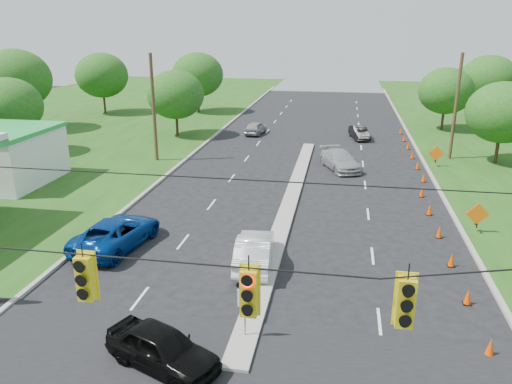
# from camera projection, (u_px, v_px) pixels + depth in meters

# --- Properties ---
(curb_left) EXTENTS (0.25, 110.00, 0.16)m
(curb_left) POSITION_uv_depth(u_px,v_px,m) (184.00, 162.00, 42.67)
(curb_left) COLOR gray
(curb_left) RESTS_ON ground
(curb_right) EXTENTS (0.25, 110.00, 0.16)m
(curb_right) POSITION_uv_depth(u_px,v_px,m) (429.00, 173.00, 39.35)
(curb_right) COLOR gray
(curb_right) RESTS_ON ground
(median) EXTENTS (1.00, 34.00, 0.18)m
(median) POSITION_uv_depth(u_px,v_px,m) (290.00, 204.00, 32.61)
(median) COLOR gray
(median) RESTS_ON ground
(median_sign) EXTENTS (0.55, 0.06, 2.05)m
(median_sign) POSITION_uv_depth(u_px,v_px,m) (245.00, 304.00, 18.13)
(median_sign) COLOR gray
(median_sign) RESTS_ON ground
(signal_span) EXTENTS (25.60, 0.32, 9.00)m
(signal_span) POSITION_uv_depth(u_px,v_px,m) (177.00, 332.00, 10.49)
(signal_span) COLOR #422D1C
(signal_span) RESTS_ON ground
(utility_pole_far_left) EXTENTS (0.28, 0.28, 9.00)m
(utility_pole_far_left) POSITION_uv_depth(u_px,v_px,m) (154.00, 109.00, 41.64)
(utility_pole_far_left) COLOR #422D1C
(utility_pole_far_left) RESTS_ON ground
(utility_pole_far_right) EXTENTS (0.28, 0.28, 9.00)m
(utility_pole_far_right) POSITION_uv_depth(u_px,v_px,m) (456.00, 107.00, 42.20)
(utility_pole_far_right) COLOR #422D1C
(utility_pole_far_right) RESTS_ON ground
(cone_1) EXTENTS (0.32, 0.32, 0.70)m
(cone_1) POSITION_uv_depth(u_px,v_px,m) (490.00, 347.00, 17.52)
(cone_1) COLOR #F64400
(cone_1) RESTS_ON ground
(cone_2) EXTENTS (0.32, 0.32, 0.70)m
(cone_2) POSITION_uv_depth(u_px,v_px,m) (468.00, 297.00, 20.79)
(cone_2) COLOR #F64400
(cone_2) RESTS_ON ground
(cone_3) EXTENTS (0.32, 0.32, 0.70)m
(cone_3) POSITION_uv_depth(u_px,v_px,m) (452.00, 260.00, 24.06)
(cone_3) COLOR #F64400
(cone_3) RESTS_ON ground
(cone_4) EXTENTS (0.32, 0.32, 0.70)m
(cone_4) POSITION_uv_depth(u_px,v_px,m) (439.00, 232.00, 27.33)
(cone_4) COLOR #F64400
(cone_4) RESTS_ON ground
(cone_5) EXTENTS (0.32, 0.32, 0.70)m
(cone_5) POSITION_uv_depth(u_px,v_px,m) (430.00, 210.00, 30.60)
(cone_5) COLOR #F64400
(cone_5) RESTS_ON ground
(cone_6) EXTENTS (0.32, 0.32, 0.70)m
(cone_6) POSITION_uv_depth(u_px,v_px,m) (422.00, 192.00, 33.87)
(cone_6) COLOR #F64400
(cone_6) RESTS_ON ground
(cone_7) EXTENTS (0.32, 0.32, 0.70)m
(cone_7) POSITION_uv_depth(u_px,v_px,m) (424.00, 178.00, 37.04)
(cone_7) COLOR #F64400
(cone_7) RESTS_ON ground
(cone_8) EXTENTS (0.32, 0.32, 0.70)m
(cone_8) POSITION_uv_depth(u_px,v_px,m) (418.00, 165.00, 40.31)
(cone_8) COLOR #F64400
(cone_8) RESTS_ON ground
(cone_9) EXTENTS (0.32, 0.32, 0.70)m
(cone_9) POSITION_uv_depth(u_px,v_px,m) (412.00, 155.00, 43.58)
(cone_9) COLOR #F64400
(cone_9) RESTS_ON ground
(cone_10) EXTENTS (0.32, 0.32, 0.70)m
(cone_10) POSITION_uv_depth(u_px,v_px,m) (408.00, 146.00, 46.84)
(cone_10) COLOR #F64400
(cone_10) RESTS_ON ground
(cone_11) EXTENTS (0.32, 0.32, 0.70)m
(cone_11) POSITION_uv_depth(u_px,v_px,m) (404.00, 138.00, 50.11)
(cone_11) COLOR #F64400
(cone_11) RESTS_ON ground
(cone_12) EXTENTS (0.32, 0.32, 0.70)m
(cone_12) POSITION_uv_depth(u_px,v_px,m) (401.00, 131.00, 53.38)
(cone_12) COLOR #F64400
(cone_12) RESTS_ON ground
(work_sign_1) EXTENTS (1.27, 0.58, 1.37)m
(work_sign_1) POSITION_uv_depth(u_px,v_px,m) (477.00, 215.00, 27.68)
(work_sign_1) COLOR black
(work_sign_1) RESTS_ON ground
(work_sign_2) EXTENTS (1.27, 0.58, 1.37)m
(work_sign_2) POSITION_uv_depth(u_px,v_px,m) (436.00, 154.00, 40.76)
(work_sign_2) COLOR black
(work_sign_2) RESTS_ON ground
(tree_2) EXTENTS (5.88, 5.88, 6.86)m
(tree_2) POSITION_uv_depth(u_px,v_px,m) (8.00, 106.00, 43.91)
(tree_2) COLOR black
(tree_2) RESTS_ON ground
(tree_3) EXTENTS (7.56, 7.56, 8.82)m
(tree_3) POSITION_uv_depth(u_px,v_px,m) (15.00, 79.00, 53.84)
(tree_3) COLOR black
(tree_3) RESTS_ON ground
(tree_4) EXTENTS (6.72, 6.72, 7.84)m
(tree_4) POSITION_uv_depth(u_px,v_px,m) (102.00, 75.00, 64.59)
(tree_4) COLOR black
(tree_4) RESTS_ON ground
(tree_5) EXTENTS (5.88, 5.88, 6.86)m
(tree_5) POSITION_uv_depth(u_px,v_px,m) (175.00, 95.00, 51.28)
(tree_5) COLOR black
(tree_5) RESTS_ON ground
(tree_6) EXTENTS (6.72, 6.72, 7.84)m
(tree_6) POSITION_uv_depth(u_px,v_px,m) (198.00, 75.00, 65.42)
(tree_6) COLOR black
(tree_6) RESTS_ON ground
(tree_9) EXTENTS (5.88, 5.88, 6.86)m
(tree_9) POSITION_uv_depth(u_px,v_px,m) (503.00, 112.00, 40.74)
(tree_9) COLOR black
(tree_9) RESTS_ON ground
(tree_11) EXTENTS (6.72, 6.72, 7.84)m
(tree_11) POSITION_uv_depth(u_px,v_px,m) (488.00, 80.00, 59.50)
(tree_11) COLOR black
(tree_11) RESTS_ON ground
(tree_12) EXTENTS (5.88, 5.88, 6.86)m
(tree_12) POSITION_uv_depth(u_px,v_px,m) (446.00, 91.00, 54.15)
(tree_12) COLOR black
(tree_12) RESTS_ON ground
(black_sedan) EXTENTS (4.59, 3.25, 1.45)m
(black_sedan) POSITION_uv_depth(u_px,v_px,m) (162.00, 348.00, 16.87)
(black_sedan) COLOR black
(black_sedan) RESTS_ON ground
(white_sedan) EXTENTS (2.08, 4.88, 1.56)m
(white_sedan) POSITION_uv_depth(u_px,v_px,m) (254.00, 250.00, 24.05)
(white_sedan) COLOR silver
(white_sedan) RESTS_ON ground
(blue_pickup) EXTENTS (3.48, 6.04, 1.59)m
(blue_pickup) POSITION_uv_depth(u_px,v_px,m) (117.00, 233.00, 26.08)
(blue_pickup) COLOR navy
(blue_pickup) RESTS_ON ground
(silver_car_far) EXTENTS (3.87, 5.56, 1.49)m
(silver_car_far) POSITION_uv_depth(u_px,v_px,m) (340.00, 160.00, 40.34)
(silver_car_far) COLOR #9A9B9E
(silver_car_far) RESTS_ON ground
(silver_car_oncoming) EXTENTS (2.18, 4.17, 1.36)m
(silver_car_oncoming) POSITION_uv_depth(u_px,v_px,m) (256.00, 128.00, 53.38)
(silver_car_oncoming) COLOR gray
(silver_car_oncoming) RESTS_ON ground
(dark_car_receding) EXTENTS (2.26, 4.21, 1.32)m
(dark_car_receding) POSITION_uv_depth(u_px,v_px,m) (359.00, 133.00, 51.11)
(dark_car_receding) COLOR black
(dark_car_receding) RESTS_ON ground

